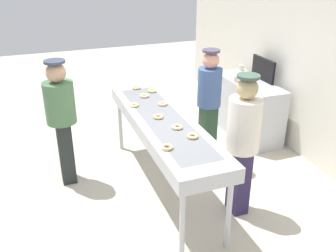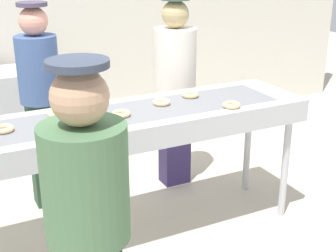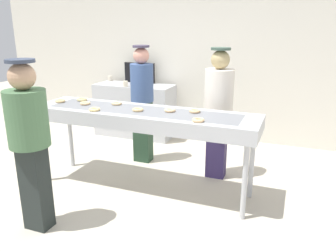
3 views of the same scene
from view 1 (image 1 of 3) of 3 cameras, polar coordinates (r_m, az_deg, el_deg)
The scene contains 19 objects.
ground_plane at distance 4.96m, azimuth -0.69°, elevation -9.28°, with size 16.00×16.00×0.00m, color beige.
back_wall at distance 5.47m, azimuth 22.71°, elevation 9.78°, with size 8.00×0.12×3.08m, color silver.
fryer_conveyor at distance 4.52m, azimuth -0.75°, elevation 0.15°, with size 2.67×0.66×0.98m.
plain_donut_0 at distance 5.50m, azimuth -4.77°, elevation 5.83°, with size 0.13×0.13×0.03m, color #E9C384.
plain_donut_1 at distance 4.89m, azimuth -0.83°, elevation 3.40°, with size 0.13×0.13×0.03m, color beige.
plain_donut_2 at distance 5.36m, azimuth -2.42°, elevation 5.37°, with size 0.13×0.13×0.03m, color #E7D285.
plain_donut_3 at distance 4.03m, azimuth 3.74°, elevation -1.54°, with size 0.13×0.13×0.03m, color #F6C587.
plain_donut_4 at distance 5.17m, azimuth -3.59°, elevation 4.59°, with size 0.13×0.13×0.03m, color #F8CB8E.
plain_donut_5 at distance 4.50m, azimuth -1.48°, elevation 1.42°, with size 0.13×0.13×0.03m, color #ECC687.
plain_donut_6 at distance 4.86m, azimuth -5.17°, elevation 3.19°, with size 0.13×0.13×0.03m, color #F5D286.
plain_donut_7 at distance 3.80m, azimuth -0.16°, elevation -3.23°, with size 0.13×0.13×0.03m, color #F0C489.
plain_donut_8 at distance 4.23m, azimuth 1.43°, elevation -0.15°, with size 0.13×0.13×0.03m, color #F9CC91.
worker_baker at distance 5.12m, azimuth 6.20°, elevation 3.50°, with size 0.32×0.32×1.66m.
worker_assistant at distance 4.16m, azimuth 11.25°, elevation -1.72°, with size 0.36×0.36×1.66m.
customer_waiting at distance 4.85m, azimuth -15.86°, elevation 1.70°, with size 0.37×0.37×1.64m.
prep_counter at distance 6.31m, azimuth 11.88°, elevation 2.66°, with size 1.38×0.56×0.92m, color #B7BABF.
paper_cup_0 at distance 6.07m, azimuth 10.28°, elevation 7.01°, with size 0.08×0.08×0.09m, color beige.
paper_cup_1 at distance 6.71m, azimuth 11.04°, elevation 8.67°, with size 0.08×0.08×0.09m, color beige.
menu_display at distance 6.23m, azimuth 14.21°, elevation 8.34°, with size 0.58×0.04×0.36m, color black.
Camera 1 is at (3.87, -1.37, 2.79)m, focal length 40.29 mm.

